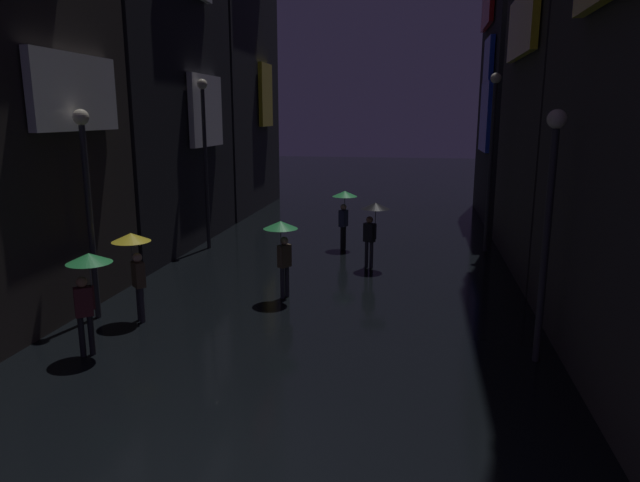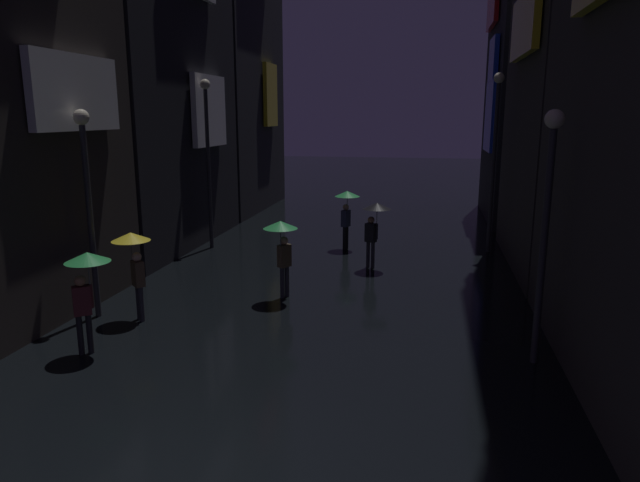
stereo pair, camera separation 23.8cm
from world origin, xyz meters
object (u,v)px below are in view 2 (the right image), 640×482
Objects in this scene: pedestrian_foreground_right_yellow at (133,252)px; streetlamp_right_near at (547,207)px; streetlamp_left_near at (87,188)px; streetlamp_right_far at (495,144)px; streetlamp_left_far at (208,146)px; pedestrian_near_crossing_black at (375,217)px; pedestrian_midstreet_left_green at (282,238)px; pedestrian_midstreet_centre_green at (347,204)px; pedestrian_foreground_left_green at (86,275)px.

pedestrian_foreground_right_yellow is 0.43× the size of streetlamp_right_near.
pedestrian_foreground_right_yellow is 1.80m from streetlamp_left_near.
streetlamp_left_far is at bearing -172.92° from streetlamp_right_far.
streetlamp_right_far reaches higher than streetlamp_left_near.
pedestrian_near_crossing_black is at bearing -15.95° from streetlamp_left_far.
pedestrian_near_crossing_black is 0.35× the size of streetlamp_left_far.
streetlamp_right_far reaches higher than streetlamp_right_near.
streetlamp_left_far is at bearing 127.45° from pedestrian_midstreet_left_green.
streetlamp_right_near reaches higher than pedestrian_midstreet_left_green.
streetlamp_left_far is (-6.19, 1.77, 2.06)m from pedestrian_near_crossing_black.
streetlamp_left_near is at bearing 179.76° from pedestrian_foreground_right_yellow.
pedestrian_midstreet_centre_green is 9.73m from streetlamp_left_near.
pedestrian_near_crossing_black is at bearing 120.28° from streetlamp_right_near.
pedestrian_near_crossing_black is at bearing 42.79° from streetlamp_left_near.
pedestrian_midstreet_left_green is at bearing -52.55° from streetlamp_left_far.
pedestrian_foreground_right_yellow is 9.13m from pedestrian_midstreet_centre_green.
pedestrian_foreground_right_yellow is at bearing 174.93° from streetlamp_right_near.
streetlamp_left_near is at bearing -151.98° from pedestrian_midstreet_left_green.
pedestrian_foreground_right_yellow is at bearing -135.68° from streetlamp_right_far.
pedestrian_midstreet_centre_green is 5.53m from streetlamp_right_far.
pedestrian_foreground_left_green is at bearing -129.67° from streetlamp_right_far.
streetlamp_left_near is 7.52m from streetlamp_left_far.
pedestrian_foreground_right_yellow is 1.00× the size of pedestrian_midstreet_left_green.
pedestrian_foreground_left_green is 1.00× the size of pedestrian_midstreet_centre_green.
streetlamp_left_near is 1.01× the size of streetlamp_right_near.
pedestrian_near_crossing_black is (2.11, 3.56, 0.00)m from pedestrian_midstreet_left_green.
streetlamp_right_near is at bearing -4.57° from streetlamp_left_near.
pedestrian_foreground_left_green is at bearing -172.32° from streetlamp_right_near.
streetlamp_left_far is at bearing 96.58° from pedestrian_foreground_left_green.
pedestrian_midstreet_centre_green is at bearing 119.24° from streetlamp_right_near.
streetlamp_right_far is at bearing 47.97° from pedestrian_midstreet_left_green.
streetlamp_right_near is (5.92, -2.97, 1.45)m from pedestrian_midstreet_left_green.
streetlamp_right_far reaches higher than pedestrian_midstreet_centre_green.
pedestrian_midstreet_left_green is at bearing 28.02° from streetlamp_left_near.
streetlamp_left_far reaches higher than streetlamp_right_near.
streetlamp_right_far is at bearing 5.36° from pedestrian_midstreet_centre_green.
pedestrian_midstreet_centre_green is at bearing 8.85° from streetlamp_left_far.
pedestrian_foreground_left_green is 0.35× the size of streetlamp_left_far.
streetlamp_left_near is at bearing 118.72° from pedestrian_foreground_left_green.
streetlamp_right_near is at bearing -60.76° from pedestrian_midstreet_centre_green.
pedestrian_midstreet_centre_green is at bearing -174.64° from streetlamp_right_far.
pedestrian_midstreet_left_green is 4.85m from streetlamp_left_near.
pedestrian_midstreet_left_green is at bearing -97.91° from pedestrian_midstreet_centre_green.
pedestrian_foreground_left_green is 10.95m from pedestrian_midstreet_centre_green.
streetlamp_left_near reaches higher than streetlamp_right_near.
pedestrian_midstreet_left_green is 0.43× the size of streetlamp_left_near.
pedestrian_foreground_right_yellow is 0.43× the size of streetlamp_left_near.
streetlamp_right_near reaches higher than pedestrian_midstreet_centre_green.
pedestrian_foreground_right_yellow is 12.70m from streetlamp_right_far.
pedestrian_midstreet_left_green is 4.14m from pedestrian_near_crossing_black.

